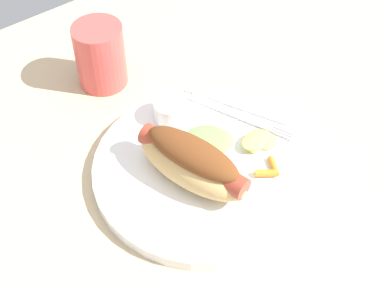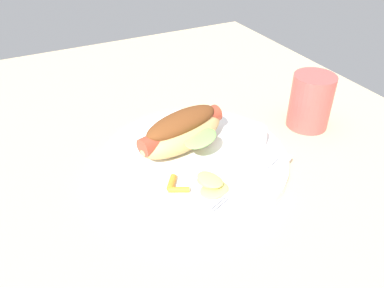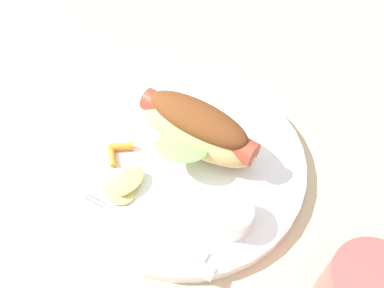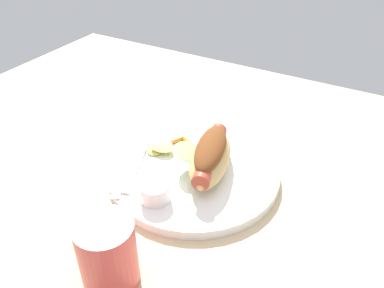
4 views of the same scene
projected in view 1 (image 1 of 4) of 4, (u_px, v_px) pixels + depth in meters
The scene contains 9 objects.
ground_plane at pixel (227, 174), 74.10cm from camera, with size 120.00×90.00×1.80cm, color tan.
plate at pixel (206, 169), 72.46cm from camera, with size 28.37×28.37×1.60cm, color white.
hot_dog at pixel (193, 161), 68.12cm from camera, with size 12.03×16.13×6.15cm.
sauce_ramekin at pixel (171, 110), 76.37cm from camera, with size 4.64×4.64×2.89cm, color white.
fork at pixel (238, 115), 77.46cm from camera, with size 6.81×14.70×0.40cm.
knife at pixel (236, 104), 78.95cm from camera, with size 14.89×1.40×0.36cm, color silver.
chips_pile at pixel (258, 139), 73.86cm from camera, with size 5.58×4.75×1.46cm.
carrot_garnish at pixel (269, 170), 70.73cm from camera, with size 3.95×2.89×0.95cm.
drinking_cup at pixel (100, 55), 81.35cm from camera, with size 7.11×7.11×9.51cm, color #D84C47.
Camera 1 is at (-32.18, -34.40, 56.60)cm, focal length 53.85 mm.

